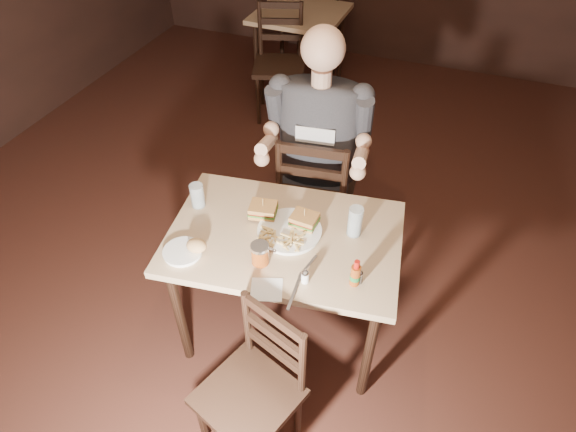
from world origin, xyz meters
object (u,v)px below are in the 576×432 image
(dinner_plate, at_px, (290,232))
(bg_chair_far, at_px, (318,20))
(chair_far, at_px, (316,193))
(glass_right, at_px, (355,221))
(glass_left, at_px, (197,196))
(syrup_dispenser, at_px, (260,254))
(bg_table, at_px, (300,21))
(chair_near, at_px, (248,397))
(bg_chair_near, at_px, (279,66))
(hot_sauce, at_px, (356,273))
(diner, at_px, (318,124))
(side_plate, at_px, (183,252))
(main_table, at_px, (284,248))

(dinner_plate, bearing_deg, bg_chair_far, 105.56)
(chair_far, distance_m, glass_right, 0.75)
(glass_left, bearing_deg, syrup_dispenser, -28.83)
(bg_table, height_order, chair_near, chair_near)
(bg_chair_near, distance_m, hot_sauce, 2.74)
(chair_far, xyz_separation_m, hot_sauce, (0.44, -0.84, 0.36))
(bg_chair_near, distance_m, glass_left, 2.25)
(chair_far, xyz_separation_m, glass_right, (0.36, -0.54, 0.36))
(bg_chair_far, distance_m, glass_left, 3.32)
(chair_far, bearing_deg, bg_table, -75.26)
(diner, relative_size, dinner_plate, 3.40)
(hot_sauce, bearing_deg, glass_right, 105.39)
(chair_far, height_order, glass_right, chair_far)
(glass_right, bearing_deg, dinner_plate, -159.93)
(bg_chair_far, xyz_separation_m, glass_left, (0.42, -3.28, 0.34))
(glass_left, xyz_separation_m, syrup_dispenser, (0.45, -0.25, -0.01))
(bg_chair_near, xyz_separation_m, dinner_plate, (0.92, -2.20, 0.30))
(bg_chair_far, distance_m, glass_right, 3.44)
(chair_near, bearing_deg, bg_chair_near, 128.76)
(glass_left, distance_m, side_plate, 0.34)
(chair_near, bearing_deg, dinner_plate, 114.99)
(side_plate, bearing_deg, bg_chair_far, 98.01)
(dinner_plate, bearing_deg, bg_table, 108.48)
(glass_right, bearing_deg, main_table, -157.54)
(bg_table, bearing_deg, glass_right, -65.45)
(bg_chair_near, distance_m, side_plate, 2.57)
(bg_table, distance_m, diner, 2.34)
(main_table, relative_size, dinner_plate, 3.97)
(chair_far, bearing_deg, hot_sauce, 110.23)
(diner, distance_m, syrup_dispenser, 0.84)
(bg_chair_far, relative_size, diner, 0.97)
(glass_left, bearing_deg, main_table, -5.49)
(chair_near, height_order, glass_right, glass_right)
(glass_right, bearing_deg, chair_near, -106.47)
(bg_chair_far, distance_m, bg_chair_near, 1.10)
(glass_right, height_order, side_plate, glass_right)
(bg_chair_far, bearing_deg, bg_chair_near, 72.62)
(chair_near, relative_size, dinner_plate, 2.78)
(syrup_dispenser, bearing_deg, bg_table, 98.44)
(bg_chair_far, xyz_separation_m, diner, (0.86, -2.71, 0.51))
(diner, height_order, glass_right, diner)
(glass_right, xyz_separation_m, hot_sauce, (0.08, -0.30, -0.01))
(dinner_plate, xyz_separation_m, side_plate, (-0.41, -0.30, -0.00))
(chair_far, distance_m, diner, 0.53)
(chair_near, distance_m, glass_left, 0.99)
(syrup_dispenser, bearing_deg, chair_far, 82.93)
(main_table, height_order, bg_chair_near, bg_chair_near)
(dinner_plate, height_order, syrup_dispenser, syrup_dispenser)
(hot_sauce, bearing_deg, chair_near, -123.00)
(dinner_plate, bearing_deg, chair_far, 95.96)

